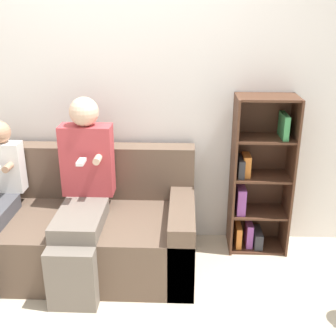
% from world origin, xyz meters
% --- Properties ---
extents(ground_plane, '(14.00, 14.00, 0.00)m').
position_xyz_m(ground_plane, '(0.00, 0.00, 0.00)').
color(ground_plane, beige).
extents(back_wall, '(10.00, 0.06, 2.55)m').
position_xyz_m(back_wall, '(0.00, 1.02, 1.27)').
color(back_wall, silver).
rests_on(back_wall, ground_plane).
extents(couch, '(1.85, 0.89, 0.86)m').
position_xyz_m(couch, '(-0.34, 0.54, 0.29)').
color(couch, brown).
rests_on(couch, ground_plane).
extents(adult_seated, '(0.38, 0.83, 1.29)m').
position_xyz_m(adult_seated, '(-0.22, 0.44, 0.66)').
color(adult_seated, '#70665B').
rests_on(adult_seated, ground_plane).
extents(bookshelf, '(0.46, 0.31, 1.27)m').
position_xyz_m(bookshelf, '(1.09, 0.85, 0.58)').
color(bookshelf, '#4C2D1E').
rests_on(bookshelf, ground_plane).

